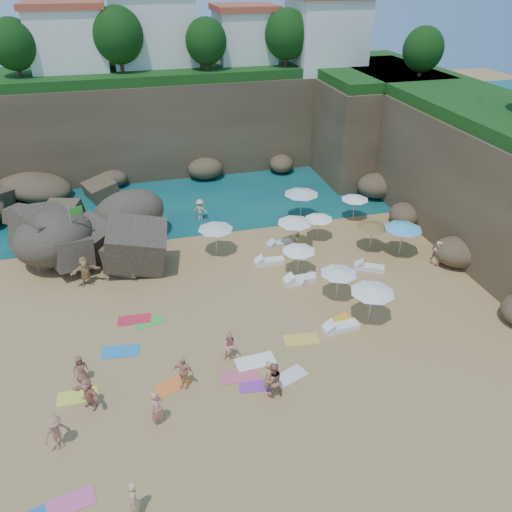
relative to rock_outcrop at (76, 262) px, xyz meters
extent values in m
plane|color=tan|center=(8.60, -8.49, 0.00)|extent=(120.00, 120.00, 0.00)
plane|color=#0C4751|center=(8.60, 21.51, 0.00)|extent=(120.00, 120.00, 0.00)
cube|color=brown|center=(10.60, 16.51, 4.00)|extent=(44.00, 8.00, 8.00)
cube|color=brown|center=(27.60, -0.49, 4.00)|extent=(8.00, 30.00, 8.00)
cube|color=brown|center=(25.60, 11.51, 4.00)|extent=(10.00, 12.00, 8.00)
cube|color=white|center=(0.60, 17.51, 10.75)|extent=(6.00, 5.00, 5.50)
cube|color=#B2472D|center=(0.60, 17.51, 13.75)|extent=(6.48, 5.40, 0.50)
cube|color=white|center=(7.60, 18.51, 11.25)|extent=(7.00, 6.00, 6.50)
cube|color=white|center=(15.60, 17.51, 10.50)|extent=(5.00, 5.00, 5.00)
cube|color=#B2472D|center=(15.60, 17.51, 13.25)|extent=(5.40, 5.40, 0.50)
cube|color=white|center=(22.60, 15.51, 11.00)|extent=(6.00, 6.00, 6.00)
sphere|color=#11380F|center=(-3.40, 15.51, 11.20)|extent=(3.60, 3.60, 3.60)
sphere|color=#11380F|center=(4.60, 15.51, 11.60)|extent=(4.05, 4.05, 4.05)
sphere|color=#11380F|center=(11.60, 14.51, 11.04)|extent=(3.42, 3.42, 3.42)
sphere|color=#11380F|center=(18.60, 14.51, 11.36)|extent=(3.78, 3.78, 3.78)
sphere|color=#11380F|center=(27.60, 7.51, 10.80)|extent=(3.15, 3.15, 3.15)
cylinder|color=white|center=(-6.40, 21.51, 3.00)|extent=(0.10, 0.10, 6.00)
cylinder|color=silver|center=(0.30, -0.78, 2.15)|extent=(0.09, 0.09, 4.29)
cube|color=green|center=(0.71, -0.78, 3.94)|extent=(0.71, 0.34, 0.48)
cylinder|color=silver|center=(16.21, -1.07, 0.87)|extent=(0.05, 0.05, 1.75)
cone|color=white|center=(16.21, -1.07, 1.70)|extent=(1.96, 1.96, 0.30)
cylinder|color=silver|center=(16.07, 2.20, 1.14)|extent=(0.07, 0.07, 2.29)
cone|color=silver|center=(16.07, 2.20, 2.23)|extent=(2.57, 2.57, 0.39)
cylinder|color=silver|center=(19.92, 1.18, 0.91)|extent=(0.05, 0.05, 1.81)
cone|color=white|center=(19.92, 1.18, 1.77)|extent=(2.03, 2.03, 0.31)
cylinder|color=silver|center=(14.24, -1.76, 1.04)|extent=(0.06, 0.06, 2.09)
cone|color=white|center=(14.24, -1.76, 2.04)|extent=(2.34, 2.34, 0.36)
cylinder|color=silver|center=(9.00, -1.27, 1.03)|extent=(0.06, 0.06, 2.07)
cone|color=silver|center=(9.00, -1.27, 2.02)|extent=(2.32, 2.32, 0.35)
cylinder|color=silver|center=(19.07, -3.40, 0.96)|extent=(0.06, 0.06, 1.91)
cone|color=red|center=(19.07, -3.40, 1.87)|extent=(2.15, 2.15, 0.33)
cylinder|color=silver|center=(13.41, -4.98, 0.92)|extent=(0.05, 0.05, 1.84)
cone|color=white|center=(13.41, -4.98, 1.80)|extent=(2.07, 2.07, 0.31)
cylinder|color=silver|center=(15.60, -10.43, 1.05)|extent=(0.06, 0.06, 2.10)
cone|color=white|center=(15.60, -10.43, 2.05)|extent=(2.36, 2.36, 0.36)
cylinder|color=silver|center=(20.65, -4.51, 1.10)|extent=(0.06, 0.06, 2.19)
cone|color=#46B2EF|center=(20.65, -4.51, 2.14)|extent=(2.46, 2.46, 0.37)
cylinder|color=silver|center=(14.74, -8.01, 0.94)|extent=(0.05, 0.05, 1.88)
cone|color=white|center=(14.74, -8.01, 1.83)|extent=(2.10, 2.10, 0.32)
cube|color=white|center=(12.03, -3.39, 0.15)|extent=(1.96, 0.72, 0.30)
cube|color=silver|center=(13.34, -1.31, 0.14)|extent=(1.88, 0.99, 0.28)
cube|color=silver|center=(13.65, -5.87, 0.13)|extent=(1.68, 1.40, 0.26)
cube|color=white|center=(13.23, -5.91, 0.16)|extent=(2.08, 0.86, 0.31)
cube|color=white|center=(17.94, -5.67, 0.14)|extent=(1.93, 1.43, 0.29)
cube|color=white|center=(13.84, -10.76, 0.15)|extent=(1.99, 0.77, 0.30)
cube|color=#E35891|center=(0.55, -17.37, 0.01)|extent=(1.81, 1.16, 0.03)
cube|color=orange|center=(4.78, -12.52, 0.01)|extent=(1.85, 1.41, 0.03)
cube|color=yellow|center=(0.56, -12.13, 0.02)|extent=(1.75, 0.88, 0.03)
cube|color=silver|center=(10.16, -13.35, 0.01)|extent=(1.84, 1.38, 0.03)
cube|color=purple|center=(8.43, -13.56, 0.01)|extent=(1.57, 0.94, 0.03)
cube|color=red|center=(3.32, -7.13, 0.02)|extent=(1.81, 0.99, 0.03)
cube|color=#2580C9|center=(2.52, -9.55, 0.02)|extent=(1.94, 1.16, 0.03)
cube|color=#DA546D|center=(7.88, -12.74, 0.02)|extent=(1.85, 1.04, 0.03)
cube|color=#FFA828|center=(14.08, -10.06, 0.01)|extent=(1.72, 1.30, 0.03)
cube|color=green|center=(4.08, -7.56, 0.01)|extent=(1.70, 1.11, 0.03)
cube|color=yellow|center=(11.56, -11.01, 0.02)|extent=(1.89, 1.09, 0.03)
cube|color=white|center=(8.85, -11.98, 0.02)|extent=(1.98, 1.08, 0.03)
imported|color=tan|center=(3.97, -14.61, 0.90)|extent=(0.78, 0.71, 1.79)
imported|color=#AC7156|center=(9.07, -14.25, 0.90)|extent=(0.91, 0.72, 1.81)
imported|color=#F2C089|center=(8.81, 4.03, 0.81)|extent=(1.12, 0.92, 1.63)
imported|color=olive|center=(14.03, -2.95, 0.89)|extent=(0.45, 1.05, 1.78)
imported|color=tan|center=(22.35, -6.20, 0.83)|extent=(0.92, 0.73, 1.67)
imported|color=tan|center=(0.79, -2.90, 0.96)|extent=(1.84, 0.89, 1.91)
imported|color=#DDAA7D|center=(2.81, -18.44, 0.85)|extent=(0.45, 0.64, 1.70)
imported|color=#B4745A|center=(0.03, -14.76, 0.22)|extent=(1.71, 1.95, 0.44)
imported|color=#E6A383|center=(5.29, -12.70, 0.20)|extent=(1.62, 1.92, 0.41)
imported|color=brown|center=(0.79, -11.19, 0.19)|extent=(1.07, 1.57, 0.38)
imported|color=tan|center=(1.18, -12.92, 0.21)|extent=(2.15, 2.16, 0.42)
imported|color=tan|center=(8.94, -14.07, 0.21)|extent=(1.17, 1.85, 0.42)
imported|color=#F7A08C|center=(7.75, -11.51, 0.29)|extent=(1.13, 1.70, 0.59)
camera|label=1|loc=(4.23, -29.61, 16.85)|focal=35.00mm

